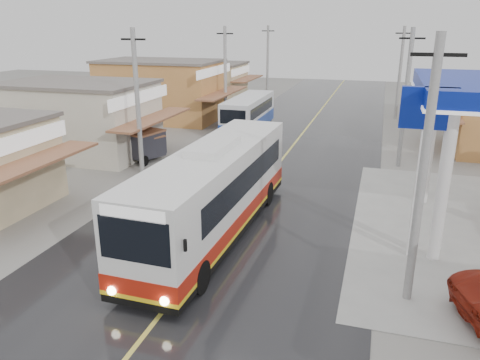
# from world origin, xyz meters

# --- Properties ---
(ground) EXTENTS (120.00, 120.00, 0.00)m
(ground) POSITION_xyz_m (0.00, 0.00, 0.00)
(ground) COLOR slate
(ground) RESTS_ON ground
(road) EXTENTS (12.00, 90.00, 0.02)m
(road) POSITION_xyz_m (0.00, 15.00, 0.01)
(road) COLOR black
(road) RESTS_ON ground
(centre_line) EXTENTS (0.15, 90.00, 0.01)m
(centre_line) POSITION_xyz_m (0.00, 15.00, 0.02)
(centre_line) COLOR #D8CC4C
(centre_line) RESTS_ON road
(shopfronts_left) EXTENTS (11.00, 44.00, 5.20)m
(shopfronts_left) POSITION_xyz_m (-13.00, 18.00, 0.00)
(shopfronts_left) COLOR tan
(shopfronts_left) RESTS_ON ground
(utility_poles_left) EXTENTS (1.60, 50.00, 8.00)m
(utility_poles_left) POSITION_xyz_m (-7.00, 16.00, 0.00)
(utility_poles_left) COLOR gray
(utility_poles_left) RESTS_ON ground
(utility_poles_right) EXTENTS (1.60, 36.00, 8.00)m
(utility_poles_right) POSITION_xyz_m (7.00, 15.00, 0.00)
(utility_poles_right) COLOR gray
(utility_poles_right) RESTS_ON ground
(coach_bus) EXTENTS (3.09, 12.35, 3.83)m
(coach_bus) POSITION_xyz_m (-0.32, 2.75, 1.85)
(coach_bus) COLOR silver
(coach_bus) RESTS_ON road
(second_bus) EXTENTS (2.26, 8.27, 2.74)m
(second_bus) POSITION_xyz_m (-4.24, 21.39, 1.48)
(second_bus) COLOR silver
(second_bus) RESTS_ON road
(cyclist) EXTENTS (0.92, 1.96, 2.03)m
(cyclist) POSITION_xyz_m (-3.47, 6.25, 0.67)
(cyclist) COLOR black
(cyclist) RESTS_ON ground
(tricycle_near) EXTENTS (2.10, 2.75, 1.88)m
(tricycle_near) POSITION_xyz_m (-8.08, 11.59, 1.08)
(tricycle_near) COLOR #26262D
(tricycle_near) RESTS_ON ground
(tricycle_far) EXTENTS (2.00, 2.40, 1.57)m
(tricycle_far) POSITION_xyz_m (-7.96, 11.63, 0.90)
(tricycle_far) COLOR #26262D
(tricycle_far) RESTS_ON ground
(tyre_stack) EXTENTS (0.80, 0.80, 0.41)m
(tyre_stack) POSITION_xyz_m (-6.32, 7.19, 0.21)
(tyre_stack) COLOR black
(tyre_stack) RESTS_ON ground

